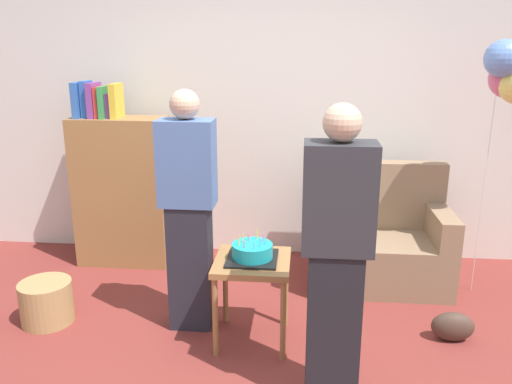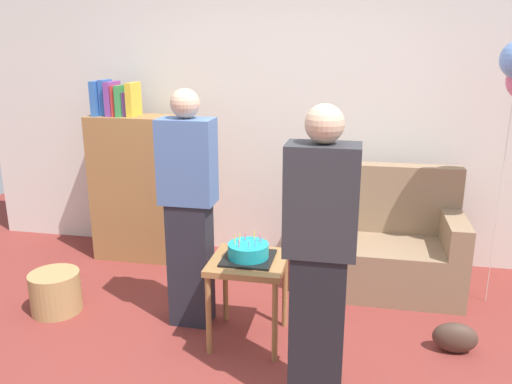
{
  "view_description": "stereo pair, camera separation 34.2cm",
  "coord_description": "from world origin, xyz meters",
  "px_view_note": "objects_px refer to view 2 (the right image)",
  "views": [
    {
      "loc": [
        0.23,
        -2.57,
        1.89
      ],
      "look_at": [
        -0.08,
        0.71,
        0.95
      ],
      "focal_mm": 36.26,
      "sensor_mm": 36.0,
      "label": 1
    },
    {
      "loc": [
        0.57,
        -2.52,
        1.89
      ],
      "look_at": [
        -0.08,
        0.71,
        0.95
      ],
      "focal_mm": 36.26,
      "sensor_mm": 36.0,
      "label": 2
    }
  ],
  "objects_px": {
    "side_table": "(248,272)",
    "person_holding_cake": "(320,262)",
    "person_blowing_candles": "(189,209)",
    "birthday_cake": "(248,252)",
    "bookshelf": "(138,184)",
    "wicker_basket": "(56,292)",
    "handbag": "(455,338)",
    "couch": "(389,246)"
  },
  "relations": [
    {
      "from": "birthday_cake",
      "to": "wicker_basket",
      "type": "distance_m",
      "value": 1.54
    },
    {
      "from": "side_table",
      "to": "bookshelf",
      "type": "bearing_deg",
      "value": 136.85
    },
    {
      "from": "bookshelf",
      "to": "wicker_basket",
      "type": "bearing_deg",
      "value": -100.02
    },
    {
      "from": "handbag",
      "to": "couch",
      "type": "bearing_deg",
      "value": 113.44
    },
    {
      "from": "side_table",
      "to": "person_holding_cake",
      "type": "relative_size",
      "value": 0.35
    },
    {
      "from": "couch",
      "to": "person_holding_cake",
      "type": "bearing_deg",
      "value": -105.89
    },
    {
      "from": "bookshelf",
      "to": "person_blowing_candles",
      "type": "relative_size",
      "value": 0.98
    },
    {
      "from": "couch",
      "to": "side_table",
      "type": "relative_size",
      "value": 1.92
    },
    {
      "from": "handbag",
      "to": "person_holding_cake",
      "type": "bearing_deg",
      "value": -141.44
    },
    {
      "from": "side_table",
      "to": "birthday_cake",
      "type": "bearing_deg",
      "value": 86.37
    },
    {
      "from": "wicker_basket",
      "to": "handbag",
      "type": "height_order",
      "value": "wicker_basket"
    },
    {
      "from": "bookshelf",
      "to": "handbag",
      "type": "height_order",
      "value": "bookshelf"
    },
    {
      "from": "birthday_cake",
      "to": "handbag",
      "type": "xyz_separation_m",
      "value": [
        1.32,
        0.11,
        -0.52
      ]
    },
    {
      "from": "bookshelf",
      "to": "side_table",
      "type": "distance_m",
      "value": 1.75
    },
    {
      "from": "couch",
      "to": "wicker_basket",
      "type": "distance_m",
      "value": 2.57
    },
    {
      "from": "bookshelf",
      "to": "side_table",
      "type": "height_order",
      "value": "bookshelf"
    },
    {
      "from": "bookshelf",
      "to": "person_blowing_candles",
      "type": "distance_m",
      "value": 1.34
    },
    {
      "from": "bookshelf",
      "to": "person_blowing_candles",
      "type": "bearing_deg",
      "value": -51.32
    },
    {
      "from": "couch",
      "to": "side_table",
      "type": "bearing_deg",
      "value": -132.84
    },
    {
      "from": "bookshelf",
      "to": "person_holding_cake",
      "type": "xyz_separation_m",
      "value": [
        1.76,
        -1.74,
        0.14
      ]
    },
    {
      "from": "bookshelf",
      "to": "handbag",
      "type": "distance_m",
      "value": 2.87
    },
    {
      "from": "bookshelf",
      "to": "wicker_basket",
      "type": "xyz_separation_m",
      "value": [
        -0.19,
        -1.1,
        -0.54
      ]
    },
    {
      "from": "side_table",
      "to": "person_blowing_candles",
      "type": "relative_size",
      "value": 0.35
    },
    {
      "from": "bookshelf",
      "to": "person_holding_cake",
      "type": "bearing_deg",
      "value": -44.7
    },
    {
      "from": "couch",
      "to": "side_table",
      "type": "xyz_separation_m",
      "value": [
        -0.93,
        -1.0,
        0.15
      ]
    },
    {
      "from": "person_blowing_candles",
      "to": "handbag",
      "type": "height_order",
      "value": "person_blowing_candles"
    },
    {
      "from": "side_table",
      "to": "person_holding_cake",
      "type": "height_order",
      "value": "person_holding_cake"
    },
    {
      "from": "bookshelf",
      "to": "couch",
      "type": "bearing_deg",
      "value": -4.83
    },
    {
      "from": "person_blowing_candles",
      "to": "birthday_cake",
      "type": "bearing_deg",
      "value": -11.22
    },
    {
      "from": "couch",
      "to": "wicker_basket",
      "type": "height_order",
      "value": "couch"
    },
    {
      "from": "side_table",
      "to": "person_blowing_candles",
      "type": "height_order",
      "value": "person_blowing_candles"
    },
    {
      "from": "person_holding_cake",
      "to": "wicker_basket",
      "type": "height_order",
      "value": "person_holding_cake"
    },
    {
      "from": "couch",
      "to": "handbag",
      "type": "distance_m",
      "value": 1.0
    },
    {
      "from": "bookshelf",
      "to": "birthday_cake",
      "type": "distance_m",
      "value": 1.74
    },
    {
      "from": "couch",
      "to": "person_blowing_candles",
      "type": "xyz_separation_m",
      "value": [
        -1.37,
        -0.85,
        0.49
      ]
    },
    {
      "from": "wicker_basket",
      "to": "birthday_cake",
      "type": "bearing_deg",
      "value": -3.55
    },
    {
      "from": "side_table",
      "to": "wicker_basket",
      "type": "distance_m",
      "value": 1.51
    },
    {
      "from": "handbag",
      "to": "side_table",
      "type": "bearing_deg",
      "value": -175.18
    },
    {
      "from": "person_holding_cake",
      "to": "couch",
      "type": "bearing_deg",
      "value": -101.21
    },
    {
      "from": "person_blowing_candles",
      "to": "person_holding_cake",
      "type": "xyz_separation_m",
      "value": [
        0.93,
        -0.7,
        0.0
      ]
    },
    {
      "from": "birthday_cake",
      "to": "person_holding_cake",
      "type": "distance_m",
      "value": 0.77
    },
    {
      "from": "person_blowing_candles",
      "to": "handbag",
      "type": "xyz_separation_m",
      "value": [
        1.76,
        -0.04,
        -0.73
      ]
    }
  ]
}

